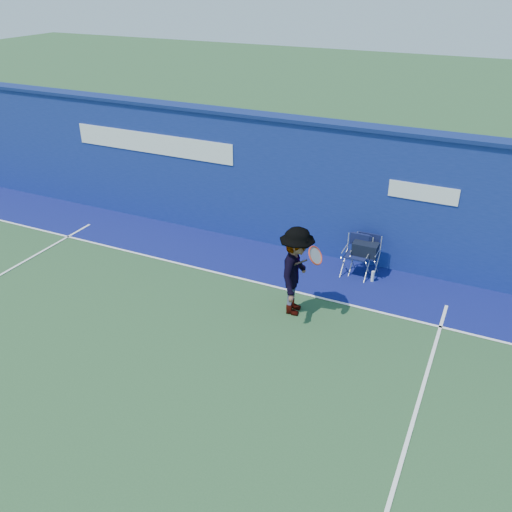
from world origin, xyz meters
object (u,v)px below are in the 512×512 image
at_px(directors_chair_right, 365,259).
at_px(tennis_player, 296,271).
at_px(directors_chair_left, 356,263).
at_px(water_bottle, 373,276).

xyz_separation_m(directors_chair_right, tennis_player, (-0.82, -1.99, 0.52)).
bearing_deg(directors_chair_left, directors_chair_right, 35.54).
distance_m(directors_chair_right, tennis_player, 2.22).
bearing_deg(water_bottle, directors_chair_right, 139.36).
bearing_deg(water_bottle, tennis_player, -121.43).
height_order(directors_chair_right, water_bottle, directors_chair_right).
height_order(directors_chair_left, water_bottle, directors_chair_left).
xyz_separation_m(directors_chair_right, water_bottle, (0.26, -0.22, -0.25)).
distance_m(directors_chair_right, water_bottle, 0.42).
height_order(directors_chair_right, tennis_player, tennis_player).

